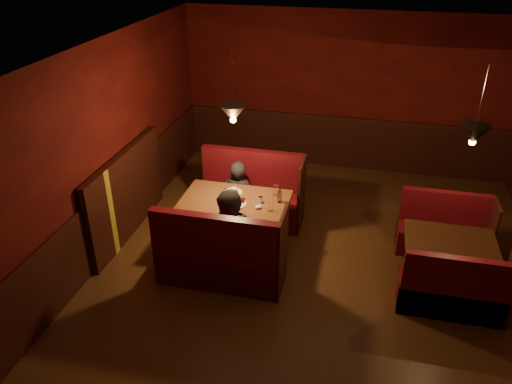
% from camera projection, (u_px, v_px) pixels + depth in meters
% --- Properties ---
extents(room, '(6.02, 7.02, 2.92)m').
position_uv_depth(room, '(302.00, 203.00, 6.31)').
color(room, '#5F3014').
rests_on(room, ground).
extents(main_table, '(1.49, 0.90, 1.04)m').
position_uv_depth(main_table, '(236.00, 211.00, 6.99)').
color(main_table, brown).
rests_on(main_table, ground).
extents(main_bench_far, '(1.63, 0.58, 1.11)m').
position_uv_depth(main_bench_far, '(252.00, 198.00, 7.83)').
color(main_bench_far, '#541117').
rests_on(main_bench_far, ground).
extents(main_bench_near, '(1.63, 0.58, 1.11)m').
position_uv_depth(main_bench_near, '(220.00, 261.00, 6.39)').
color(main_bench_near, '#541117').
rests_on(main_bench_near, ground).
extents(second_table, '(1.13, 0.72, 0.64)m').
position_uv_depth(second_table, '(448.00, 249.00, 6.42)').
color(second_table, brown).
rests_on(second_table, ground).
extents(second_bench_far, '(1.25, 0.47, 0.89)m').
position_uv_depth(second_bench_far, '(443.00, 233.00, 7.08)').
color(second_bench_far, '#541117').
rests_on(second_bench_far, ground).
extents(second_bench_near, '(1.25, 0.47, 0.89)m').
position_uv_depth(second_bench_near, '(453.00, 294.00, 5.93)').
color(second_bench_near, '#541117').
rests_on(second_bench_near, ground).
extents(diner_a, '(0.55, 0.40, 1.42)m').
position_uv_depth(diner_a, '(238.00, 183.00, 7.53)').
color(diner_a, black).
rests_on(diner_a, ground).
extents(diner_b, '(0.84, 0.69, 1.59)m').
position_uv_depth(diner_b, '(233.00, 224.00, 6.35)').
color(diner_b, '#2D2922').
rests_on(diner_b, ground).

